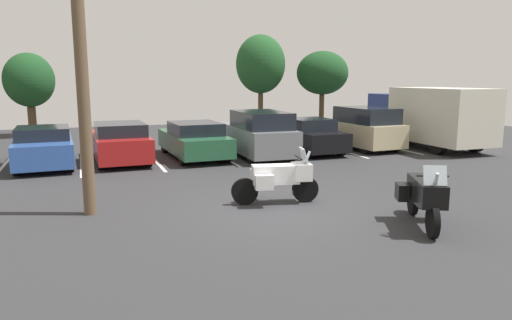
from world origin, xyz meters
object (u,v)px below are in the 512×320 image
at_px(motorcycle_touring, 279,177).
at_px(motorcycle_second, 424,195).
at_px(car_grey, 259,134).
at_px(car_black, 308,136).
at_px(car_green, 194,140).
at_px(car_blue, 44,147).
at_px(car_champagne, 362,128).
at_px(utility_pole, 81,51).
at_px(car_red, 120,142).
at_px(box_truck, 429,115).

distance_m(motorcycle_touring, motorcycle_second, 3.51).
xyz_separation_m(car_grey, car_black, (2.38, 0.37, -0.21)).
bearing_deg(car_green, motorcycle_touring, -86.71).
bearing_deg(car_grey, motorcycle_touring, -106.46).
height_order(motorcycle_second, car_grey, car_grey).
relative_size(car_blue, car_green, 0.93).
xyz_separation_m(car_blue, car_champagne, (13.02, -0.18, 0.22)).
distance_m(motorcycle_second, car_champagne, 11.36).
xyz_separation_m(motorcycle_second, car_black, (2.32, 10.11, 0.01)).
bearing_deg(utility_pole, car_champagne, 30.23).
height_order(car_red, car_grey, car_grey).
bearing_deg(car_green, box_truck, -5.06).
height_order(motorcycle_touring, box_truck, box_truck).
bearing_deg(car_grey, car_champagne, 5.03).
xyz_separation_m(car_red, car_champagne, (10.40, -0.28, 0.19)).
distance_m(box_truck, utility_pole, 15.95).
relative_size(car_grey, utility_pole, 0.65).
height_order(box_truck, utility_pole, utility_pole).
relative_size(car_champagne, box_truck, 0.68).
height_order(car_blue, car_grey, car_grey).
bearing_deg(car_grey, utility_pole, -135.87).
relative_size(car_grey, car_black, 1.09).
distance_m(car_champagne, box_truck, 3.12).
relative_size(motorcycle_touring, box_truck, 0.34).
bearing_deg(car_black, motorcycle_touring, -121.23).
relative_size(car_red, utility_pole, 0.64).
height_order(car_grey, car_black, car_grey).
relative_size(car_blue, car_red, 0.98).
bearing_deg(motorcycle_second, car_blue, 127.60).
height_order(car_red, car_champagne, car_champagne).
bearing_deg(car_grey, car_green, 165.39).
relative_size(car_grey, car_champagne, 1.07).
xyz_separation_m(car_blue, utility_pole, (1.41, -6.95, 2.98)).
bearing_deg(motorcycle_second, box_truck, 49.67).
bearing_deg(car_black, box_truck, -6.58).
bearing_deg(car_green, car_red, 178.46).
height_order(car_red, car_black, car_red).
bearing_deg(motorcycle_touring, car_champagne, 45.93).
relative_size(motorcycle_second, car_green, 0.45).
distance_m(motorcycle_touring, car_green, 7.59).
relative_size(car_green, utility_pole, 0.68).
bearing_deg(car_green, car_black, -3.27).
bearing_deg(car_blue, car_green, 0.15).
distance_m(car_black, utility_pole, 11.52).
relative_size(motorcycle_second, car_red, 0.47).
relative_size(car_red, car_green, 0.95).
bearing_deg(utility_pole, motorcycle_second, -27.48).
xyz_separation_m(car_blue, car_grey, (7.92, -0.63, 0.21)).
xyz_separation_m(car_grey, utility_pole, (-6.51, -6.32, 2.77)).
relative_size(motorcycle_touring, car_red, 0.48).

